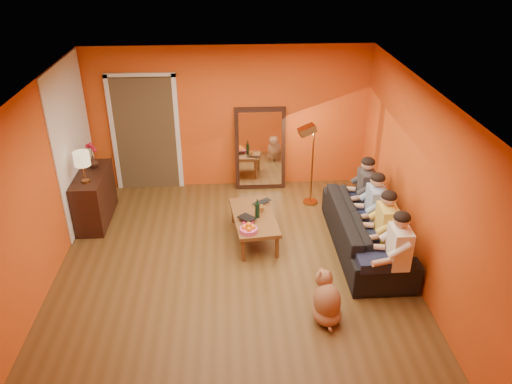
{
  "coord_description": "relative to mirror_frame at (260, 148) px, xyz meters",
  "views": [
    {
      "loc": [
        -0.01,
        -5.75,
        4.34
      ],
      "look_at": [
        0.35,
        0.5,
        1.0
      ],
      "focal_mm": 35.0,
      "sensor_mm": 36.0,
      "label": 1
    }
  ],
  "objects": [
    {
      "name": "white_accent",
      "position": [
        -3.04,
        -0.88,
        0.54
      ],
      "size": [
        0.02,
        1.9,
        2.58
      ],
      "primitive_type": "cube",
      "color": "white",
      "rests_on": "wall_left"
    },
    {
      "name": "wine_bottle",
      "position": [
        -0.16,
        -1.86,
        -0.18
      ],
      "size": [
        0.07,
        0.07,
        0.31
      ],
      "primitive_type": "cylinder",
      "color": "black",
      "rests_on": "coffee_table"
    },
    {
      "name": "person_mid_left",
      "position": [
        1.58,
        -2.63,
        -0.15
      ],
      "size": [
        0.7,
        0.44,
        1.22
      ],
      "primitive_type": null,
      "color": "gold",
      "rests_on": "sofa"
    },
    {
      "name": "room_shell",
      "position": [
        -0.55,
        -2.26,
        0.54
      ],
      "size": [
        5.0,
        5.5,
        2.6
      ],
      "color": "brown",
      "rests_on": "ground"
    },
    {
      "name": "coffee_table",
      "position": [
        -0.21,
        -1.81,
        -0.55
      ],
      "size": [
        0.76,
        1.28,
        0.42
      ],
      "primitive_type": null,
      "rotation": [
        0.0,
        0.0,
        0.12
      ],
      "color": "brown",
      "rests_on": "floor"
    },
    {
      "name": "flowers",
      "position": [
        -2.79,
        -0.83,
        0.43
      ],
      "size": [
        0.17,
        0.17,
        0.45
      ],
      "primitive_type": null,
      "color": "maroon",
      "rests_on": "vase"
    },
    {
      "name": "person_far_right",
      "position": [
        1.58,
        -1.53,
        -0.15
      ],
      "size": [
        0.7,
        0.44,
        1.22
      ],
      "primitive_type": null,
      "color": "#302F34",
      "rests_on": "sofa"
    },
    {
      "name": "door_header",
      "position": [
        -2.05,
        0.08,
        1.36
      ],
      "size": [
        1.22,
        0.06,
        0.08
      ],
      "primitive_type": "cube",
      "color": "white",
      "rests_on": "wall_back"
    },
    {
      "name": "doorway_recess",
      "position": [
        -2.05,
        0.2,
        0.29
      ],
      "size": [
        1.06,
        0.3,
        2.1
      ],
      "primitive_type": "cube",
      "color": "#3F2D19",
      "rests_on": "floor"
    },
    {
      "name": "person_mid_right",
      "position": [
        1.58,
        -2.08,
        -0.15
      ],
      "size": [
        0.7,
        0.44,
        1.22
      ],
      "primitive_type": null,
      "color": "#89A6D4",
      "rests_on": "sofa"
    },
    {
      "name": "book_lower",
      "position": [
        -0.39,
        -2.01,
        -0.33
      ],
      "size": [
        0.18,
        0.24,
        0.02
      ],
      "primitive_type": "imported",
      "rotation": [
        0.0,
        0.0,
        0.05
      ],
      "color": "black",
      "rests_on": "coffee_table"
    },
    {
      "name": "door_jamb_left",
      "position": [
        -2.62,
        0.08,
        0.29
      ],
      "size": [
        0.08,
        0.06,
        2.2
      ],
      "primitive_type": "cube",
      "color": "white",
      "rests_on": "wall_back"
    },
    {
      "name": "table_lamp",
      "position": [
        -2.79,
        -1.38,
        0.34
      ],
      "size": [
        0.24,
        0.24,
        0.51
      ],
      "primitive_type": null,
      "color": "beige",
      "rests_on": "sideboard"
    },
    {
      "name": "vase",
      "position": [
        -2.79,
        -0.83,
        0.19
      ],
      "size": [
        0.19,
        0.19,
        0.2
      ],
      "primitive_type": "imported",
      "color": "black",
      "rests_on": "sideboard"
    },
    {
      "name": "laptop",
      "position": [
        -0.03,
        -1.46,
        -0.33
      ],
      "size": [
        0.38,
        0.36,
        0.03
      ],
      "primitive_type": "imported",
      "rotation": [
        0.0,
        0.0,
        0.65
      ],
      "color": "black",
      "rests_on": "coffee_table"
    },
    {
      "name": "door_jamb_right",
      "position": [
        -1.48,
        0.08,
        0.29
      ],
      "size": [
        0.08,
        0.06,
        2.2
      ],
      "primitive_type": "cube",
      "color": "white",
      "rests_on": "wall_back"
    },
    {
      "name": "sofa",
      "position": [
        1.45,
        -2.18,
        -0.42
      ],
      "size": [
        2.33,
        0.91,
        0.68
      ],
      "primitive_type": "imported",
      "rotation": [
        0.0,
        0.0,
        1.57
      ],
      "color": "black",
      "rests_on": "floor"
    },
    {
      "name": "book_mid",
      "position": [
        -0.38,
        -2.0,
        -0.31
      ],
      "size": [
        0.21,
        0.25,
        0.02
      ],
      "primitive_type": "imported",
      "rotation": [
        0.0,
        0.0,
        -0.24
      ],
      "color": "maroon",
      "rests_on": "book_lower"
    },
    {
      "name": "fruit_bowl",
      "position": [
        -0.31,
        -2.26,
        -0.26
      ],
      "size": [
        0.26,
        0.26,
        0.16
      ],
      "primitive_type": null,
      "color": "#E3508D",
      "rests_on": "coffee_table"
    },
    {
      "name": "sideboard",
      "position": [
        -2.79,
        -1.08,
        -0.34
      ],
      "size": [
        0.44,
        1.18,
        0.85
      ],
      "primitive_type": "cube",
      "color": "black",
      "rests_on": "floor"
    },
    {
      "name": "dog",
      "position": [
        0.59,
        -3.66,
        -0.43
      ],
      "size": [
        0.54,
        0.65,
        0.66
      ],
      "primitive_type": null,
      "rotation": [
        0.0,
        0.0,
        -0.39
      ],
      "color": "#B0794F",
      "rests_on": "floor"
    },
    {
      "name": "floor_lamp",
      "position": [
        0.84,
        -0.73,
        -0.04
      ],
      "size": [
        0.34,
        0.29,
        1.44
      ],
      "primitive_type": null,
      "rotation": [
        0.0,
        0.0,
        0.18
      ],
      "color": "#AA6A32",
      "rests_on": "floor"
    },
    {
      "name": "mirror_frame",
      "position": [
        0.0,
        0.0,
        0.0
      ],
      "size": [
        0.92,
        0.27,
        1.51
      ],
      "primitive_type": "cube",
      "rotation": [
        -0.14,
        0.0,
        0.0
      ],
      "color": "black",
      "rests_on": "floor"
    },
    {
      "name": "mirror_glass",
      "position": [
        0.0,
        -0.04,
        0.0
      ],
      "size": [
        0.78,
        0.21,
        1.35
      ],
      "primitive_type": "cube",
      "rotation": [
        -0.14,
        0.0,
        0.0
      ],
      "color": "white",
      "rests_on": "mirror_frame"
    },
    {
      "name": "book_upper",
      "position": [
        -0.39,
        -2.02,
        -0.29
      ],
      "size": [
        0.31,
        0.31,
        0.02
      ],
      "primitive_type": "imported",
      "rotation": [
        0.0,
        0.0,
        0.77
      ],
      "color": "black",
      "rests_on": "book_mid"
    },
    {
      "name": "tumbler",
      "position": [
        -0.09,
        -1.69,
        -0.29
      ],
      "size": [
        0.11,
        0.11,
        0.1
      ],
      "primitive_type": "imported",
      "rotation": [
        0.0,
        0.0,
        0.08
      ],
      "color": "#B27F3F",
      "rests_on": "coffee_table"
    },
    {
      "name": "person_far_left",
      "position": [
        1.58,
        -3.18,
        -0.15
      ],
      "size": [
        0.7,
        0.44,
        1.22
      ],
      "primitive_type": null,
      "color": "silver",
      "rests_on": "sofa"
    }
  ]
}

